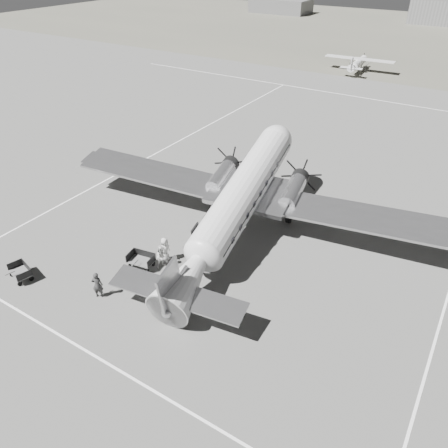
% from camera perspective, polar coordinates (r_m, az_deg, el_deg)
% --- Properties ---
extents(ground, '(260.00, 260.00, 0.00)m').
position_cam_1_polar(ground, '(32.29, 5.96, -3.06)').
color(ground, '#61615F').
rests_on(ground, ground).
extents(taxi_line_near, '(60.00, 0.15, 0.01)m').
position_cam_1_polar(taxi_line_near, '(23.92, -10.48, -19.95)').
color(taxi_line_near, white).
rests_on(taxi_line_near, ground).
extents(taxi_line_right, '(0.15, 80.00, 0.01)m').
position_cam_1_polar(taxi_line_right, '(30.38, 26.84, -9.82)').
color(taxi_line_right, white).
rests_on(taxi_line_right, ground).
extents(taxi_line_left, '(0.15, 60.00, 0.01)m').
position_cam_1_polar(taxi_line_left, '(48.35, -7.94, 9.62)').
color(taxi_line_left, white).
rests_on(taxi_line_left, ground).
extents(taxi_line_horizon, '(90.00, 0.15, 0.01)m').
position_cam_1_polar(taxi_line_horizon, '(67.42, 22.13, 14.34)').
color(taxi_line_horizon, white).
rests_on(taxi_line_horizon, ground).
extents(shed_secondary, '(18.00, 10.00, 4.00)m').
position_cam_1_polar(shed_secondary, '(154.60, 7.42, 26.41)').
color(shed_secondary, '#5B5B5B').
rests_on(shed_secondary, ground).
extents(dc3_airliner, '(33.84, 25.67, 5.94)m').
position_cam_1_polar(dc3_airliner, '(31.74, 1.92, 2.83)').
color(dc3_airliner, '#B8B8BA').
rests_on(dc3_airliner, ground).
extents(light_plane_left, '(12.39, 10.28, 2.47)m').
position_cam_1_polar(light_plane_left, '(82.96, 17.09, 19.31)').
color(light_plane_left, silver).
rests_on(light_plane_left, ground).
extents(baggage_cart_near, '(2.03, 1.59, 1.04)m').
position_cam_1_polar(baggage_cart_near, '(30.53, -10.78, -4.73)').
color(baggage_cart_near, '#5B5B5B').
rests_on(baggage_cart_near, ground).
extents(baggage_cart_far, '(1.99, 1.63, 0.98)m').
position_cam_1_polar(baggage_cart_far, '(32.02, -25.04, -5.77)').
color(baggage_cart_far, '#5B5B5B').
rests_on(baggage_cart_far, ground).
extents(ground_crew, '(0.82, 0.73, 1.87)m').
position_cam_1_polar(ground_crew, '(28.52, -16.20, -7.65)').
color(ground_crew, '#2D2D2D').
rests_on(ground_crew, ground).
extents(ramp_agent, '(0.92, 1.02, 1.73)m').
position_cam_1_polar(ramp_agent, '(30.10, -8.11, -4.21)').
color(ramp_agent, silver).
rests_on(ramp_agent, ground).
extents(passenger, '(0.74, 0.99, 1.86)m').
position_cam_1_polar(passenger, '(30.61, -7.73, -3.32)').
color(passenger, silver).
rests_on(passenger, ground).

